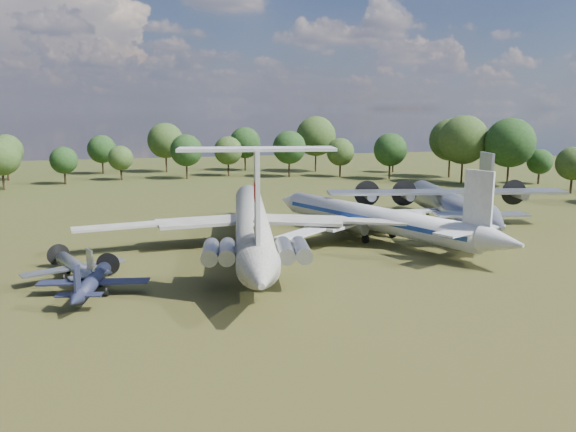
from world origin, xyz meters
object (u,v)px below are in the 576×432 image
object	(u,v)px
small_prop_west	(93,285)
small_prop_northwest	(76,270)
tu104_jet	(374,223)
person_on_il62	(256,225)
an12_transport	(448,209)
il62_airliner	(252,229)

from	to	relation	value
small_prop_west	small_prop_northwest	distance (m)	6.38
tu104_jet	small_prop_west	bearing A→B (deg)	179.83
small_prop_northwest	person_on_il62	world-z (taller)	person_on_il62
small_prop_northwest	person_on_il62	xyz separation A→B (m)	(18.21, -8.43, 5.69)
tu104_jet	an12_transport	bearing A→B (deg)	-4.08
small_prop_west	small_prop_northwest	world-z (taller)	small_prop_northwest
tu104_jet	person_on_il62	distance (m)	27.86
tu104_jet	an12_transport	distance (m)	15.69
an12_transport	small_prop_west	size ratio (longest dim) A/B	2.85
il62_airliner	an12_transport	size ratio (longest dim) A/B	1.41
an12_transport	small_prop_northwest	world-z (taller)	an12_transport
small_prop_west	an12_transport	bearing A→B (deg)	32.58
tu104_jet	an12_transport	xyz separation A→B (m)	(14.88, 4.95, 0.39)
an12_transport	small_prop_west	xyz separation A→B (m)	(-52.15, -20.25, -1.69)
an12_transport	tu104_jet	bearing A→B (deg)	-148.87
il62_airliner	tu104_jet	xyz separation A→B (m)	(18.11, 1.63, -0.53)
il62_airliner	small_prop_northwest	size ratio (longest dim) A/B	3.96
small_prop_west	person_on_il62	size ratio (longest dim) A/B	7.68
il62_airliner	small_prop_west	size ratio (longest dim) A/B	4.01
an12_transport	small_prop_west	world-z (taller)	an12_transport
tu104_jet	small_prop_west	distance (m)	40.31
small_prop_west	person_on_il62	distance (m)	17.33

